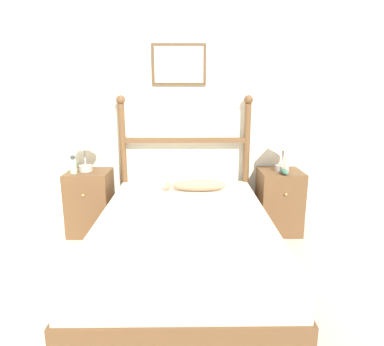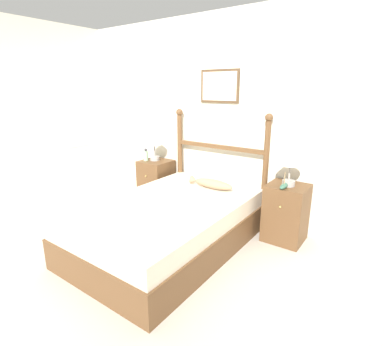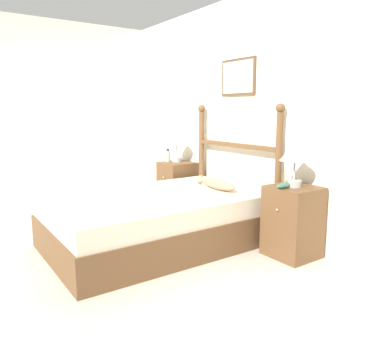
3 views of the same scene
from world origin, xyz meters
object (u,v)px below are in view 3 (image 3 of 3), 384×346
Objects in this scene: table_lamp_left at (177,140)px; fish_pillow at (217,184)px; model_boat at (284,185)px; table_lamp_right at (295,155)px; nightstand_right at (293,222)px; bed at (158,220)px; bottle at (168,156)px; nightstand_left at (177,186)px.

table_lamp_left reaches higher than fish_pillow.
table_lamp_right is at bearing 85.18° from model_boat.
nightstand_right is 0.61m from table_lamp_right.
bed is 11.04× the size of model_boat.
table_lamp_left is 1.00× the size of table_lamp_right.
bed is at bearing -41.15° from table_lamp_left.
table_lamp_right reaches higher than fish_pillow.
fish_pillow is at bearing -10.93° from table_lamp_left.
bottle is at bearing -177.96° from nightstand_right.
bed is at bearing -142.91° from model_boat.
nightstand_left is at bearing 179.56° from table_lamp_right.
model_boat is at bearing -1.55° from bottle.
nightstand_right is 0.37m from model_boat.
nightstand_right is 1.66× the size of table_lamp_right.
table_lamp_right is 0.28m from model_boat.
nightstand_right is at bearing 41.49° from bed.
model_boat reaches higher than fish_pillow.
bottle is at bearing -178.37° from table_lamp_right.
table_lamp_left is 1.98m from model_boat.
table_lamp_left is 2.08× the size of model_boat.
bottle reaches higher than nightstand_right.
bottle reaches higher than nightstand_left.
fish_pillow is (0.11, 0.65, 0.31)m from bed.
table_lamp_right is at bearing 12.36° from fish_pillow.
model_boat is (1.95, -0.14, -0.26)m from table_lamp_left.
bed is at bearing -41.49° from nightstand_left.
fish_pillow is (1.20, -0.13, -0.17)m from bottle.
model_boat is at bearing 5.00° from fish_pillow.
table_lamp_left is at bearing 179.26° from table_lamp_right.
nightstand_left is at bearing 176.19° from model_boat.
bed is 3.61× the size of fish_pillow.
bottle is at bearing -138.39° from table_lamp_left.
table_lamp_right is at bearing 40.89° from bed.
table_lamp_right reaches higher than bottle.
nightstand_left is at bearing 138.51° from bed.
table_lamp_right reaches higher than bed.
bottle is at bearing 144.22° from bed.
table_lamp_right is 0.68× the size of fish_pillow.
bed is 1.29m from nightstand_right.
nightstand_left and nightstand_right have the same top height.
table_lamp_right is 2.08× the size of model_boat.
table_lamp_right reaches higher than nightstand_right.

